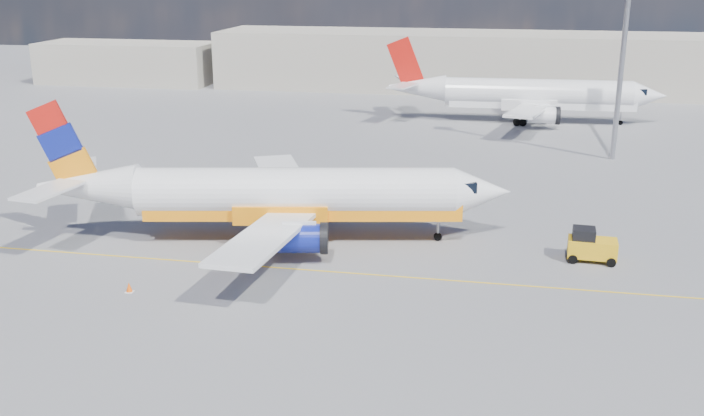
% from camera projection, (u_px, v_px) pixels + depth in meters
% --- Properties ---
extents(ground, '(240.00, 240.00, 0.00)m').
position_uv_depth(ground, '(293.00, 290.00, 43.64)').
color(ground, slate).
rests_on(ground, ground).
extents(taxi_line, '(70.00, 0.15, 0.01)m').
position_uv_depth(taxi_line, '(306.00, 270.00, 46.45)').
color(taxi_line, yellow).
rests_on(taxi_line, ground).
extents(terminal_main, '(70.00, 14.00, 8.00)m').
position_uv_depth(terminal_main, '(462.00, 61.00, 111.82)').
color(terminal_main, beige).
rests_on(terminal_main, ground).
extents(terminal_annex, '(26.00, 10.00, 6.00)m').
position_uv_depth(terminal_annex, '(128.00, 63.00, 118.33)').
color(terminal_annex, beige).
rests_on(terminal_annex, ground).
extents(main_jet, '(30.95, 23.95, 9.34)m').
position_uv_depth(main_jet, '(281.00, 195.00, 50.48)').
color(main_jet, white).
rests_on(main_jet, ground).
extents(second_jet, '(31.23, 24.68, 9.46)m').
position_uv_depth(second_jet, '(528.00, 95.00, 88.54)').
color(second_jet, white).
rests_on(second_jet, ground).
extents(gse_tug, '(2.97, 1.93, 2.06)m').
position_uv_depth(gse_tug, '(591.00, 246.00, 47.60)').
color(gse_tug, black).
rests_on(gse_tug, ground).
extents(traffic_cone, '(0.41, 0.41, 0.58)m').
position_uv_depth(traffic_cone, '(129.00, 287.00, 43.24)').
color(traffic_cone, white).
rests_on(traffic_cone, ground).
extents(floodlight_mast, '(1.64, 1.64, 22.40)m').
position_uv_depth(floodlight_mast, '(627.00, 10.00, 68.65)').
color(floodlight_mast, '#9D9DA5').
rests_on(floodlight_mast, ground).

